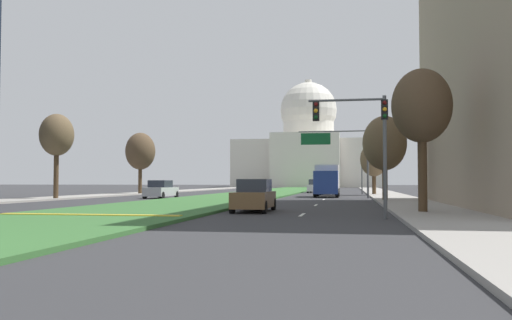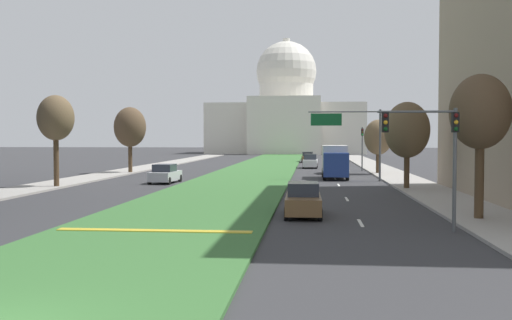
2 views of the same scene
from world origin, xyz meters
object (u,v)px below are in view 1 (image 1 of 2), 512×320
(capitol_building, at_px, (308,149))
(sedan_far_horizon, at_px, (315,187))
(street_tree_right_mid, at_px, (385,144))
(sedan_lead_stopped, at_px, (254,196))
(box_truck_delivery, at_px, (327,180))
(street_tree_left_mid, at_px, (57,136))
(overhead_guide_sign, at_px, (341,148))
(sedan_midblock, at_px, (161,190))
(traffic_light_far_right, at_px, (362,167))
(street_tree_left_far, at_px, (140,152))
(traffic_light_near_right, at_px, (364,129))
(street_tree_right_near, at_px, (422,107))
(street_tree_right_far, at_px, (374,160))
(sedan_very_far, at_px, (319,186))
(sedan_distant, at_px, (329,188))

(capitol_building, bearing_deg, sedan_far_horizon, -84.91)
(street_tree_right_mid, relative_size, sedan_far_horizon, 1.52)
(sedan_lead_stopped, height_order, box_truck_delivery, box_truck_delivery)
(street_tree_left_mid, relative_size, box_truck_delivery, 1.14)
(overhead_guide_sign, height_order, sedan_midblock, overhead_guide_sign)
(traffic_light_far_right, xyz_separation_m, street_tree_left_mid, (-25.90, -25.33, 2.11))
(traffic_light_far_right, relative_size, sedan_lead_stopped, 1.18)
(capitol_building, distance_m, street_tree_left_far, 84.78)
(street_tree_left_mid, bearing_deg, sedan_far_horizon, 57.75)
(traffic_light_near_right, height_order, street_tree_right_near, street_tree_right_near)
(street_tree_left_mid, bearing_deg, sedan_midblock, 37.54)
(street_tree_right_far, bearing_deg, street_tree_left_far, -177.20)
(street_tree_left_mid, relative_size, street_tree_right_far, 1.23)
(street_tree_right_mid, distance_m, sedan_very_far, 48.11)
(traffic_light_far_right, height_order, street_tree_left_mid, street_tree_left_mid)
(capitol_building, distance_m, traffic_light_far_right, 77.77)
(overhead_guide_sign, bearing_deg, sedan_lead_stopped, -99.85)
(sedan_distant, distance_m, sedan_very_far, 28.38)
(overhead_guide_sign, xyz_separation_m, street_tree_right_far, (3.48, 10.19, -0.72))
(sedan_distant, distance_m, sedan_far_horizon, 11.49)
(traffic_light_near_right, height_order, sedan_lead_stopped, traffic_light_near_right)
(street_tree_right_mid, bearing_deg, overhead_guide_sign, 112.71)
(traffic_light_far_right, height_order, sedan_lead_stopped, traffic_light_far_right)
(street_tree_left_far, bearing_deg, street_tree_left_mid, -90.16)
(street_tree_right_far, distance_m, sedan_very_far, 29.97)
(capitol_building, bearing_deg, sedan_lead_stopped, -87.04)
(street_tree_left_mid, relative_size, street_tree_left_far, 1.00)
(capitol_building, bearing_deg, sedan_distant, -84.03)
(traffic_light_far_right, distance_m, sedan_midblock, 27.28)
(street_tree_right_near, relative_size, street_tree_left_mid, 0.95)
(sedan_lead_stopped, distance_m, sedan_distant, 34.33)
(sedan_lead_stopped, relative_size, sedan_very_far, 0.93)
(street_tree_right_far, bearing_deg, traffic_light_far_right, 101.69)
(sedan_very_far, bearing_deg, box_truck_delivery, -85.45)
(street_tree_right_mid, xyz_separation_m, sedan_far_horizon, (-7.32, 30.35, -3.66))
(traffic_light_near_right, relative_size, street_tree_right_near, 0.75)
(traffic_light_far_right, distance_m, box_truck_delivery, 13.57)
(street_tree_right_mid, height_order, sedan_far_horizon, street_tree_right_mid)
(sedan_distant, bearing_deg, traffic_light_far_right, 53.73)
(traffic_light_near_right, relative_size, sedan_far_horizon, 1.18)
(traffic_light_near_right, relative_size, traffic_light_far_right, 1.00)
(sedan_far_horizon, relative_size, box_truck_delivery, 0.69)
(traffic_light_far_right, distance_m, street_tree_left_mid, 36.29)
(sedan_lead_stopped, relative_size, sedan_distant, 0.98)
(traffic_light_far_right, xyz_separation_m, box_truck_delivery, (-3.73, -12.95, -1.64))
(sedan_lead_stopped, xyz_separation_m, sedan_distant, (2.54, 34.23, -0.02))
(sedan_lead_stopped, relative_size, sedan_far_horizon, 1.01)
(overhead_guide_sign, xyz_separation_m, sedan_very_far, (-4.30, 38.95, -3.90))
(capitol_building, height_order, traffic_light_far_right, capitol_building)
(traffic_light_far_right, xyz_separation_m, sedan_lead_stopped, (-6.38, -39.46, -2.52))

